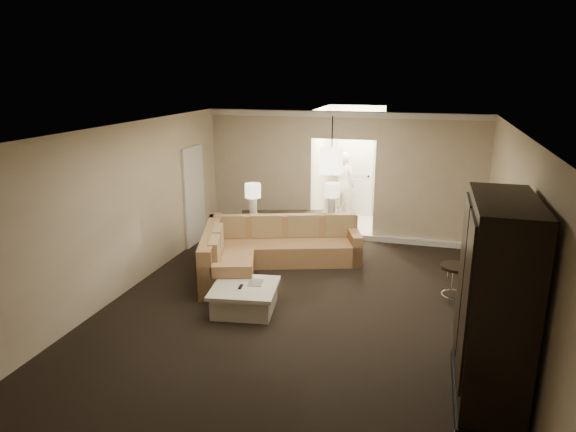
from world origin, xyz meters
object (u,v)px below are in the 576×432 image
(coffee_table, at_px, (245,298))
(armoire, at_px, (493,308))
(console_table, at_px, (292,228))
(drink_table, at_px, (455,276))
(person, at_px, (343,181))
(sectional_sofa, at_px, (266,250))

(coffee_table, bearing_deg, armoire, -22.19)
(console_table, relative_size, drink_table, 3.47)
(armoire, xyz_separation_m, person, (-2.84, 7.00, -0.18))
(coffee_table, relative_size, armoire, 0.48)
(console_table, bearing_deg, person, 60.56)
(coffee_table, height_order, drink_table, drink_table)
(console_table, bearing_deg, coffee_table, -107.08)
(drink_table, bearing_deg, person, 120.50)
(console_table, xyz_separation_m, drink_table, (3.17, -1.70, -0.04))
(coffee_table, xyz_separation_m, armoire, (3.40, -1.39, 0.92))
(console_table, bearing_deg, sectional_sofa, -118.06)
(person, bearing_deg, coffee_table, 84.91)
(person, bearing_deg, armoire, 112.74)
(sectional_sofa, relative_size, console_table, 1.45)
(console_table, height_order, armoire, armoire)
(drink_table, height_order, person, person)
(armoire, bearing_deg, drink_table, 95.46)
(sectional_sofa, xyz_separation_m, armoire, (3.63, -3.19, 0.77))
(coffee_table, xyz_separation_m, person, (0.56, 5.61, 0.74))
(coffee_table, distance_m, console_table, 2.92)
(sectional_sofa, xyz_separation_m, drink_table, (3.38, -0.59, 0.09))
(coffee_table, relative_size, console_table, 0.53)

